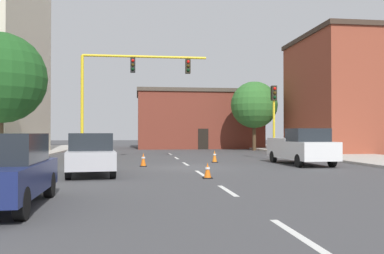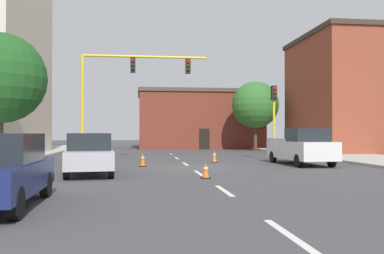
{
  "view_description": "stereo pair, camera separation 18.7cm",
  "coord_description": "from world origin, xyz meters",
  "px_view_note": "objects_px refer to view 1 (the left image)",
  "views": [
    {
      "loc": [
        -2.73,
        -20.93,
        1.75
      ],
      "look_at": [
        0.81,
        5.84,
        2.13
      ],
      "focal_mm": 39.09,
      "sensor_mm": 36.0,
      "label": 1
    },
    {
      "loc": [
        -2.54,
        -20.95,
        1.75
      ],
      "look_at": [
        0.81,
        5.84,
        2.13
      ],
      "focal_mm": 39.09,
      "sensor_mm": 36.0,
      "label": 2
    }
  ],
  "objects_px": {
    "traffic_light_pole_right": "(274,105)",
    "sedan_navy_mid_left": "(1,170)",
    "traffic_signal_gantry": "(100,125)",
    "pickup_truck_white": "(301,147)",
    "traffic_cone_roadside_a": "(143,160)",
    "traffic_cone_roadside_b": "(215,156)",
    "tree_left_near": "(0,78)",
    "sedan_silver_near_left": "(91,154)",
    "tree_right_far": "(254,105)",
    "traffic_cone_roadside_c": "(208,171)"
  },
  "relations": [
    {
      "from": "traffic_light_pole_right",
      "to": "sedan_navy_mid_left",
      "type": "distance_m",
      "value": 19.94
    },
    {
      "from": "traffic_cone_roadside_a",
      "to": "tree_right_far",
      "type": "bearing_deg",
      "value": 58.65
    },
    {
      "from": "traffic_signal_gantry",
      "to": "traffic_cone_roadside_b",
      "type": "distance_m",
      "value": 7.82
    },
    {
      "from": "traffic_signal_gantry",
      "to": "traffic_cone_roadside_c",
      "type": "bearing_deg",
      "value": -66.49
    },
    {
      "from": "traffic_signal_gantry",
      "to": "pickup_truck_white",
      "type": "relative_size",
      "value": 1.64
    },
    {
      "from": "traffic_signal_gantry",
      "to": "traffic_light_pole_right",
      "type": "relative_size",
      "value": 1.87
    },
    {
      "from": "traffic_signal_gantry",
      "to": "tree_right_far",
      "type": "height_order",
      "value": "tree_right_far"
    },
    {
      "from": "tree_left_near",
      "to": "pickup_truck_white",
      "type": "bearing_deg",
      "value": -5.3
    },
    {
      "from": "traffic_light_pole_right",
      "to": "tree_left_near",
      "type": "height_order",
      "value": "tree_left_near"
    },
    {
      "from": "sedan_navy_mid_left",
      "to": "traffic_cone_roadside_a",
      "type": "relative_size",
      "value": 6.3
    },
    {
      "from": "traffic_signal_gantry",
      "to": "pickup_truck_white",
      "type": "height_order",
      "value": "traffic_signal_gantry"
    },
    {
      "from": "tree_right_far",
      "to": "sedan_silver_near_left",
      "type": "height_order",
      "value": "tree_right_far"
    },
    {
      "from": "tree_left_near",
      "to": "traffic_cone_roadside_a",
      "type": "relative_size",
      "value": 9.92
    },
    {
      "from": "traffic_signal_gantry",
      "to": "traffic_cone_roadside_a",
      "type": "height_order",
      "value": "traffic_signal_gantry"
    },
    {
      "from": "tree_right_far",
      "to": "sedan_navy_mid_left",
      "type": "height_order",
      "value": "tree_right_far"
    },
    {
      "from": "traffic_cone_roadside_c",
      "to": "tree_right_far",
      "type": "bearing_deg",
      "value": 70.09
    },
    {
      "from": "sedan_silver_near_left",
      "to": "traffic_cone_roadside_a",
      "type": "relative_size",
      "value": 6.48
    },
    {
      "from": "traffic_signal_gantry",
      "to": "traffic_cone_roadside_a",
      "type": "distance_m",
      "value": 6.45
    },
    {
      "from": "tree_left_near",
      "to": "traffic_cone_roadside_a",
      "type": "distance_m",
      "value": 8.94
    },
    {
      "from": "pickup_truck_white",
      "to": "traffic_cone_roadside_a",
      "type": "distance_m",
      "value": 8.68
    },
    {
      "from": "traffic_light_pole_right",
      "to": "sedan_silver_near_left",
      "type": "xyz_separation_m",
      "value": [
        -10.68,
        -8.25,
        -2.64
      ]
    },
    {
      "from": "tree_right_far",
      "to": "tree_left_near",
      "type": "height_order",
      "value": "tree_left_near"
    },
    {
      "from": "traffic_signal_gantry",
      "to": "traffic_light_pole_right",
      "type": "xyz_separation_m",
      "value": [
        11.14,
        -1.44,
        1.29
      ]
    },
    {
      "from": "traffic_light_pole_right",
      "to": "tree_left_near",
      "type": "xyz_separation_m",
      "value": [
        -16.08,
        -2.45,
        1.17
      ]
    },
    {
      "from": "tree_right_far",
      "to": "sedan_silver_near_left",
      "type": "bearing_deg",
      "value": -120.83
    },
    {
      "from": "tree_left_near",
      "to": "pickup_truck_white",
      "type": "xyz_separation_m",
      "value": [
        16.29,
        -1.51,
        -3.73
      ]
    },
    {
      "from": "tree_left_near",
      "to": "traffic_cone_roadside_b",
      "type": "bearing_deg",
      "value": 3.74
    },
    {
      "from": "sedan_silver_near_left",
      "to": "sedan_navy_mid_left",
      "type": "bearing_deg",
      "value": -99.37
    },
    {
      "from": "traffic_signal_gantry",
      "to": "sedan_navy_mid_left",
      "type": "relative_size",
      "value": 1.97
    },
    {
      "from": "pickup_truck_white",
      "to": "sedan_silver_near_left",
      "type": "xyz_separation_m",
      "value": [
        -10.89,
        -4.28,
        -0.09
      ]
    },
    {
      "from": "traffic_cone_roadside_a",
      "to": "traffic_signal_gantry",
      "type": "bearing_deg",
      "value": 115.8
    },
    {
      "from": "tree_left_near",
      "to": "sedan_silver_near_left",
      "type": "distance_m",
      "value": 8.79
    },
    {
      "from": "pickup_truck_white",
      "to": "traffic_cone_roadside_c",
      "type": "height_order",
      "value": "pickup_truck_white"
    },
    {
      "from": "traffic_signal_gantry",
      "to": "sedan_navy_mid_left",
      "type": "xyz_separation_m",
      "value": [
        -0.79,
        -17.2,
        -1.35
      ]
    },
    {
      "from": "traffic_signal_gantry",
      "to": "sedan_silver_near_left",
      "type": "bearing_deg",
      "value": -87.32
    },
    {
      "from": "tree_right_far",
      "to": "traffic_cone_roadside_a",
      "type": "relative_size",
      "value": 9.52
    },
    {
      "from": "tree_left_near",
      "to": "sedan_silver_near_left",
      "type": "height_order",
      "value": "tree_left_near"
    },
    {
      "from": "sedan_silver_near_left",
      "to": "pickup_truck_white",
      "type": "bearing_deg",
      "value": 21.47
    },
    {
      "from": "traffic_signal_gantry",
      "to": "pickup_truck_white",
      "type": "bearing_deg",
      "value": -25.45
    },
    {
      "from": "traffic_signal_gantry",
      "to": "tree_left_near",
      "type": "height_order",
      "value": "tree_left_near"
    },
    {
      "from": "sedan_navy_mid_left",
      "to": "traffic_cone_roadside_a",
      "type": "height_order",
      "value": "sedan_navy_mid_left"
    },
    {
      "from": "tree_right_far",
      "to": "traffic_signal_gantry",
      "type": "bearing_deg",
      "value": -137.21
    },
    {
      "from": "pickup_truck_white",
      "to": "sedan_navy_mid_left",
      "type": "distance_m",
      "value": 16.92
    },
    {
      "from": "traffic_light_pole_right",
      "to": "sedan_navy_mid_left",
      "type": "relative_size",
      "value": 1.06
    },
    {
      "from": "traffic_cone_roadside_b",
      "to": "traffic_cone_roadside_c",
      "type": "distance_m",
      "value": 8.7
    },
    {
      "from": "tree_left_near",
      "to": "sedan_silver_near_left",
      "type": "xyz_separation_m",
      "value": [
        5.4,
        -5.8,
        -3.81
      ]
    },
    {
      "from": "traffic_cone_roadside_a",
      "to": "traffic_cone_roadside_c",
      "type": "distance_m",
      "value": 6.5
    },
    {
      "from": "sedan_silver_near_left",
      "to": "sedan_navy_mid_left",
      "type": "height_order",
      "value": "same"
    },
    {
      "from": "tree_right_far",
      "to": "sedan_silver_near_left",
      "type": "xyz_separation_m",
      "value": [
        -13.47,
        -22.57,
        -3.65
      ]
    },
    {
      "from": "sedan_silver_near_left",
      "to": "sedan_navy_mid_left",
      "type": "xyz_separation_m",
      "value": [
        -1.24,
        -7.51,
        0.0
      ]
    }
  ]
}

